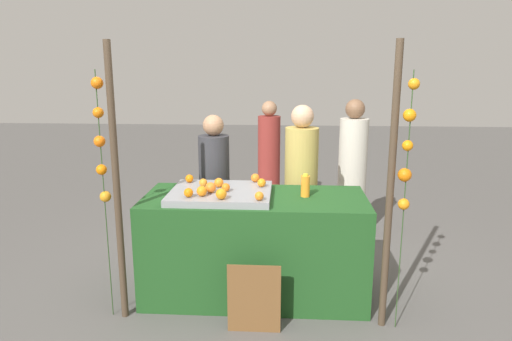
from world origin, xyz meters
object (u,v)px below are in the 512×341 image
Objects in this scene: chalkboard_sign at (254,299)px; vendor_left at (215,195)px; orange_1 at (226,187)px; vendor_right at (301,193)px; orange_0 at (221,194)px; juice_bottle at (305,186)px; stall_counter at (255,246)px.

chalkboard_sign is 1.48m from vendor_left.
orange_1 is at bearing -73.99° from vendor_left.
vendor_right is (0.67, 0.74, -0.24)m from orange_1.
juice_bottle reaches higher than orange_0.
chalkboard_sign is 1.45m from vendor_right.
orange_0 reaches higher than chalkboard_sign.
juice_bottle is 1.07m from chalkboard_sign.
chalkboard_sign is (0.29, -0.32, -0.75)m from orange_0.
chalkboard_sign is at bearing -121.50° from juice_bottle.
vendor_left reaches higher than stall_counter.
juice_bottle reaches higher than chalkboard_sign.
orange_0 is 0.87m from chalkboard_sign.
orange_0 is 0.06× the size of vendor_left.
juice_bottle is 0.13× the size of vendor_left.
orange_1 is at bearing -132.12° from vendor_right.
stall_counter is at bearing 14.76° from orange_1.
orange_0 is 0.24m from orange_1.
vendor_left is 0.94× the size of vendor_right.
chalkboard_sign is at bearing -106.61° from vendor_right.
orange_1 is at bearing 88.51° from orange_0.
vendor_left reaches higher than chalkboard_sign.
orange_0 is 0.16× the size of chalkboard_sign.
juice_bottle is 0.12× the size of vendor_right.
orange_0 reaches higher than orange_1.
chalkboard_sign is at bearing -48.17° from orange_0.
juice_bottle is at bearing 26.03° from orange_0.
orange_1 is 0.97m from chalkboard_sign.
juice_bottle is (0.44, 0.03, 0.56)m from stall_counter.
vendor_right reaches higher than orange_1.
stall_counter reaches higher than chalkboard_sign.
vendor_left is at bearing 124.00° from stall_counter.
orange_0 is at bearing 131.83° from chalkboard_sign.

